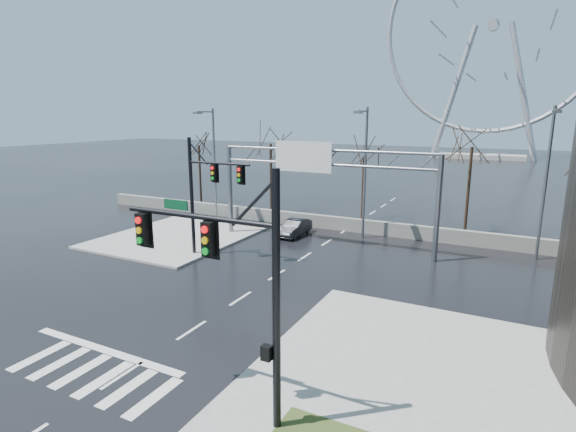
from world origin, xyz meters
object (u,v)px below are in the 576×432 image
Objects in this scene: signal_mast_far at (205,187)px; sign_gantry at (318,176)px; ferris_wheel at (493,34)px; signal_mast_near at (235,272)px; car at (295,227)px.

signal_mast_far is 8.14m from sign_gantry.
ferris_wheel is (10.87, 86.04, 21.30)m from signal_mast_far.
signal_mast_near is 101.29m from ferris_wheel.
sign_gantry is 4.16× the size of car.
sign_gantry is 82.91m from ferris_wheel.
signal_mast_near is at bearing -73.81° from sign_gantry.
ferris_wheel reaches higher than signal_mast_far.
sign_gantry is (5.49, 6.00, 0.35)m from signal_mast_far.
signal_mast_near reaches higher than car.
signal_mast_near and signal_mast_far have the same top height.
car is at bearing 146.78° from sign_gantry.
ferris_wheel is at bearing 90.08° from signal_mast_near.
signal_mast_far is 9.26m from car.
sign_gantry is at bearing -93.84° from ferris_wheel.
ferris_wheel reaches higher than car.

